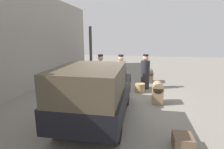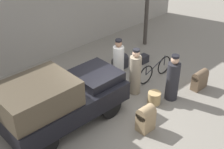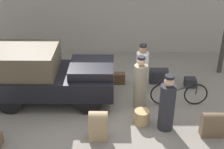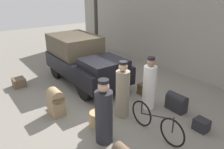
{
  "view_description": "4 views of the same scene",
  "coord_description": "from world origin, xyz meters",
  "px_view_note": "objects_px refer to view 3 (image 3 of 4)",
  "views": [
    {
      "loc": [
        -6.46,
        -0.97,
        2.48
      ],
      "look_at": [
        0.2,
        0.2,
        0.95
      ],
      "focal_mm": 28.0,
      "sensor_mm": 36.0,
      "label": 1
    },
    {
      "loc": [
        -5.58,
        -5.96,
        6.15
      ],
      "look_at": [
        0.2,
        0.2,
        0.95
      ],
      "focal_mm": 50.0,
      "sensor_mm": 36.0,
      "label": 2
    },
    {
      "loc": [
        0.28,
        -8.01,
        5.29
      ],
      "look_at": [
        0.2,
        0.2,
        0.95
      ],
      "focal_mm": 50.0,
      "sensor_mm": 36.0,
      "label": 3
    },
    {
      "loc": [
        5.27,
        -3.55,
        3.5
      ],
      "look_at": [
        0.2,
        0.2,
        0.95
      ],
      "focal_mm": 35.0,
      "sensor_mm": 36.0,
      "label": 4
    }
  ],
  "objects_px": {
    "suitcase_small_leather": "(120,78)",
    "trunk_umber_medium": "(159,75)",
    "trunk_wicker_pale": "(213,124)",
    "suitcase_black_upright": "(190,82)",
    "porter_with_bicycle": "(140,84)",
    "trunk_barrel_dark": "(98,125)",
    "truck": "(45,73)",
    "wicker_basket": "(142,117)",
    "bicycle": "(179,94)",
    "porter_lifting_near_truck": "(167,105)",
    "porter_standing_middle": "(142,70)"
  },
  "relations": [
    {
      "from": "bicycle",
      "to": "suitcase_black_upright",
      "type": "xyz_separation_m",
      "value": [
        0.59,
        1.1,
        -0.21
      ]
    },
    {
      "from": "porter_lifting_near_truck",
      "to": "suitcase_black_upright",
      "type": "bearing_deg",
      "value": 62.99
    },
    {
      "from": "wicker_basket",
      "to": "porter_standing_middle",
      "type": "relative_size",
      "value": 0.26
    },
    {
      "from": "wicker_basket",
      "to": "porter_lifting_near_truck",
      "type": "distance_m",
      "value": 0.84
    },
    {
      "from": "truck",
      "to": "trunk_barrel_dark",
      "type": "distance_m",
      "value": 2.57
    },
    {
      "from": "trunk_wicker_pale",
      "to": "suitcase_black_upright",
      "type": "height_order",
      "value": "trunk_wicker_pale"
    },
    {
      "from": "bicycle",
      "to": "wicker_basket",
      "type": "distance_m",
      "value": 1.54
    },
    {
      "from": "suitcase_black_upright",
      "to": "trunk_umber_medium",
      "type": "bearing_deg",
      "value": 164.68
    },
    {
      "from": "trunk_umber_medium",
      "to": "trunk_barrel_dark",
      "type": "relative_size",
      "value": 0.77
    },
    {
      "from": "porter_with_bicycle",
      "to": "trunk_barrel_dark",
      "type": "xyz_separation_m",
      "value": [
        -1.17,
        -1.52,
        -0.33
      ]
    },
    {
      "from": "porter_standing_middle",
      "to": "trunk_umber_medium",
      "type": "distance_m",
      "value": 0.96
    },
    {
      "from": "wicker_basket",
      "to": "suitcase_small_leather",
      "type": "xyz_separation_m",
      "value": [
        -0.59,
        2.28,
        -0.02
      ]
    },
    {
      "from": "porter_with_bicycle",
      "to": "wicker_basket",
      "type": "bearing_deg",
      "value": -89.55
    },
    {
      "from": "truck",
      "to": "porter_with_bicycle",
      "type": "distance_m",
      "value": 2.88
    },
    {
      "from": "porter_with_bicycle",
      "to": "suitcase_small_leather",
      "type": "bearing_deg",
      "value": 112.42
    },
    {
      "from": "wicker_basket",
      "to": "trunk_umber_medium",
      "type": "relative_size",
      "value": 0.68
    },
    {
      "from": "bicycle",
      "to": "porter_with_bicycle",
      "type": "height_order",
      "value": "porter_with_bicycle"
    },
    {
      "from": "bicycle",
      "to": "suitcase_small_leather",
      "type": "bearing_deg",
      "value": 143.57
    },
    {
      "from": "porter_lifting_near_truck",
      "to": "trunk_umber_medium",
      "type": "height_order",
      "value": "porter_lifting_near_truck"
    },
    {
      "from": "wicker_basket",
      "to": "trunk_umber_medium",
      "type": "xyz_separation_m",
      "value": [
        0.75,
        2.35,
        0.08
      ]
    },
    {
      "from": "bicycle",
      "to": "suitcase_small_leather",
      "type": "relative_size",
      "value": 4.59
    },
    {
      "from": "wicker_basket",
      "to": "porter_with_bicycle",
      "type": "bearing_deg",
      "value": 90.45
    },
    {
      "from": "porter_with_bicycle",
      "to": "bicycle",
      "type": "bearing_deg",
      "value": 5.02
    },
    {
      "from": "truck",
      "to": "wicker_basket",
      "type": "relative_size",
      "value": 8.87
    },
    {
      "from": "suitcase_small_leather",
      "to": "porter_with_bicycle",
      "type": "bearing_deg",
      "value": -67.58
    },
    {
      "from": "trunk_umber_medium",
      "to": "trunk_wicker_pale",
      "type": "bearing_deg",
      "value": -69.56
    },
    {
      "from": "porter_lifting_near_truck",
      "to": "porter_standing_middle",
      "type": "bearing_deg",
      "value": 104.2
    },
    {
      "from": "bicycle",
      "to": "suitcase_black_upright",
      "type": "height_order",
      "value": "bicycle"
    },
    {
      "from": "bicycle",
      "to": "suitcase_black_upright",
      "type": "relative_size",
      "value": 4.71
    },
    {
      "from": "truck",
      "to": "trunk_wicker_pale",
      "type": "distance_m",
      "value": 5.01
    },
    {
      "from": "porter_lifting_near_truck",
      "to": "suitcase_small_leather",
      "type": "bearing_deg",
      "value": 116.04
    },
    {
      "from": "wicker_basket",
      "to": "bicycle",
      "type": "bearing_deg",
      "value": 39.23
    },
    {
      "from": "porter_standing_middle",
      "to": "trunk_barrel_dark",
      "type": "relative_size",
      "value": 2.02
    },
    {
      "from": "porter_with_bicycle",
      "to": "suitcase_small_leather",
      "type": "xyz_separation_m",
      "value": [
        -0.59,
        1.42,
        -0.57
      ]
    },
    {
      "from": "porter_lifting_near_truck",
      "to": "suitcase_black_upright",
      "type": "distance_m",
      "value": 2.61
    },
    {
      "from": "trunk_umber_medium",
      "to": "suitcase_black_upright",
      "type": "height_order",
      "value": "trunk_umber_medium"
    },
    {
      "from": "bicycle",
      "to": "suitcase_small_leather",
      "type": "height_order",
      "value": "bicycle"
    },
    {
      "from": "truck",
      "to": "porter_lifting_near_truck",
      "type": "xyz_separation_m",
      "value": [
        3.48,
        -1.41,
        -0.2
      ]
    },
    {
      "from": "porter_with_bicycle",
      "to": "suitcase_black_upright",
      "type": "bearing_deg",
      "value": 33.92
    },
    {
      "from": "porter_standing_middle",
      "to": "trunk_barrel_dark",
      "type": "distance_m",
      "value": 2.79
    },
    {
      "from": "porter_with_bicycle",
      "to": "trunk_barrel_dark",
      "type": "bearing_deg",
      "value": -127.47
    },
    {
      "from": "porter_standing_middle",
      "to": "porter_lifting_near_truck",
      "type": "relative_size",
      "value": 1.01
    },
    {
      "from": "porter_with_bicycle",
      "to": "suitcase_small_leather",
      "type": "relative_size",
      "value": 4.37
    },
    {
      "from": "trunk_wicker_pale",
      "to": "suitcase_small_leather",
      "type": "xyz_separation_m",
      "value": [
        -2.41,
        2.79,
        -0.18
      ]
    },
    {
      "from": "porter_with_bicycle",
      "to": "trunk_barrel_dark",
      "type": "distance_m",
      "value": 1.94
    },
    {
      "from": "trunk_umber_medium",
      "to": "porter_with_bicycle",
      "type": "bearing_deg",
      "value": -117.0
    },
    {
      "from": "wicker_basket",
      "to": "truck",
      "type": "bearing_deg",
      "value": 157.07
    },
    {
      "from": "suitcase_small_leather",
      "to": "trunk_umber_medium",
      "type": "relative_size",
      "value": 0.61
    },
    {
      "from": "trunk_umber_medium",
      "to": "wicker_basket",
      "type": "bearing_deg",
      "value": -107.7
    },
    {
      "from": "wicker_basket",
      "to": "trunk_umber_medium",
      "type": "distance_m",
      "value": 2.47
    }
  ]
}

